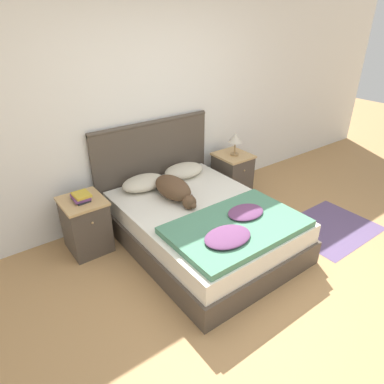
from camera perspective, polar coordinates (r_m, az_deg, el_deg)
ground_plane at (r=3.31m, az=14.26°, el=-16.92°), size 16.00×16.00×0.00m
wall_back at (r=4.12m, az=-7.05°, el=13.59°), size 9.00×0.06×2.55m
bed at (r=3.72m, az=1.79°, el=-5.69°), size 1.48×1.94×0.46m
headboard at (r=4.26m, az=-6.43°, el=4.53°), size 1.56×0.06×1.16m
nightstand_left at (r=3.77m, az=-17.25°, el=-5.21°), size 0.42×0.47×0.60m
nightstand_right at (r=4.72m, az=6.69°, el=2.90°), size 0.42×0.47×0.60m
pillow_left at (r=3.97m, az=-8.08°, el=1.55°), size 0.52×0.34×0.15m
pillow_right at (r=4.24m, az=-1.38°, el=3.61°), size 0.52×0.34×0.15m
quilt at (r=3.24m, az=7.41°, el=-5.74°), size 1.29×0.82×0.11m
dog at (r=3.73m, az=-3.02°, el=0.55°), size 0.29×0.76×0.23m
book_stack at (r=3.61m, az=-18.02°, el=-0.77°), size 0.17×0.21×0.08m
table_lamp at (r=4.51m, az=7.24°, el=8.75°), size 0.19×0.19×0.29m
rug at (r=4.41m, az=21.99°, el=-5.51°), size 1.06×0.84×0.00m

